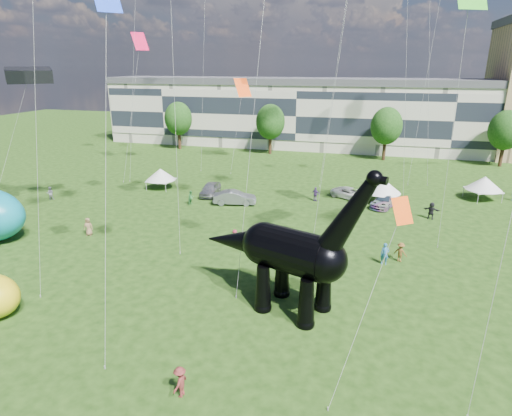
# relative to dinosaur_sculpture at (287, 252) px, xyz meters

# --- Properties ---
(ground) EXTENTS (220.00, 220.00, 0.00)m
(ground) POSITION_rel_dinosaur_sculpture_xyz_m (-1.42, -2.65, -4.02)
(ground) COLOR #16330C
(ground) RESTS_ON ground
(terrace_row) EXTENTS (78.00, 11.00, 12.00)m
(terrace_row) POSITION_rel_dinosaur_sculpture_xyz_m (-9.42, 59.35, 1.98)
(terrace_row) COLOR beige
(terrace_row) RESTS_ON ground
(tree_far_left) EXTENTS (5.20, 5.20, 9.44)m
(tree_far_left) POSITION_rel_dinosaur_sculpture_xyz_m (-31.42, 50.35, 2.27)
(tree_far_left) COLOR #382314
(tree_far_left) RESTS_ON ground
(tree_mid_left) EXTENTS (5.20, 5.20, 9.44)m
(tree_mid_left) POSITION_rel_dinosaur_sculpture_xyz_m (-13.42, 50.35, 2.27)
(tree_mid_left) COLOR #382314
(tree_mid_left) RESTS_ON ground
(tree_mid_right) EXTENTS (5.20, 5.20, 9.44)m
(tree_mid_right) POSITION_rel_dinosaur_sculpture_xyz_m (6.58, 50.35, 2.27)
(tree_mid_right) COLOR #382314
(tree_mid_right) RESTS_ON ground
(tree_far_right) EXTENTS (5.20, 5.20, 9.44)m
(tree_far_right) POSITION_rel_dinosaur_sculpture_xyz_m (24.58, 50.35, 2.27)
(tree_far_right) COLOR #382314
(tree_far_right) RESTS_ON ground
(dinosaur_sculpture) EXTENTS (12.83, 6.18, 10.64)m
(dinosaur_sculpture) POSITION_rel_dinosaur_sculpture_xyz_m (0.00, 0.00, 0.00)
(dinosaur_sculpture) COLOR black
(dinosaur_sculpture) RESTS_ON ground
(car_silver) EXTENTS (2.30, 4.84, 1.60)m
(car_silver) POSITION_rel_dinosaur_sculpture_xyz_m (-14.40, 22.96, -3.22)
(car_silver) COLOR #A6A6AA
(car_silver) RESTS_ON ground
(car_grey) EXTENTS (5.21, 2.74, 1.63)m
(car_grey) POSITION_rel_dinosaur_sculpture_xyz_m (-10.30, 20.28, -3.20)
(car_grey) COLOR slate
(car_grey) RESTS_ON ground
(car_white) EXTENTS (5.23, 4.20, 1.32)m
(car_white) POSITION_rel_dinosaur_sculpture_xyz_m (2.57, 26.18, -3.36)
(car_white) COLOR white
(car_white) RESTS_ON ground
(car_dark) EXTENTS (3.75, 5.40, 1.45)m
(car_dark) POSITION_rel_dinosaur_sculpture_xyz_m (6.62, 24.10, -3.29)
(car_dark) COLOR #595960
(car_dark) RESTS_ON ground
(gazebo_near) EXTENTS (4.42, 4.42, 2.86)m
(gazebo_near) POSITION_rel_dinosaur_sculpture_xyz_m (6.32, 25.60, -2.01)
(gazebo_near) COLOR white
(gazebo_near) RESTS_ON ground
(gazebo_far) EXTENTS (5.37, 5.37, 2.89)m
(gazebo_far) POSITION_rel_dinosaur_sculpture_xyz_m (18.01, 30.10, -1.99)
(gazebo_far) COLOR silver
(gazebo_far) RESTS_ON ground
(gazebo_left) EXTENTS (3.93, 3.93, 2.68)m
(gazebo_left) POSITION_rel_dinosaur_sculpture_xyz_m (-21.77, 24.13, -2.14)
(gazebo_left) COLOR silver
(gazebo_left) RESTS_ON ground
(visitors) EXTENTS (54.64, 41.07, 1.87)m
(visitors) POSITION_rel_dinosaur_sculpture_xyz_m (-2.26, 13.12, -3.15)
(visitors) COLOR brown
(visitors) RESTS_ON ground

